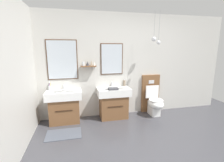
{
  "coord_description": "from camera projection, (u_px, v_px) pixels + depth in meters",
  "views": [
    {
      "loc": [
        -1.46,
        -1.87,
        1.68
      ],
      "look_at": [
        -0.67,
        1.6,
        0.95
      ],
      "focal_mm": 25.7,
      "sensor_mm": 36.0,
      "label": 1
    }
  ],
  "objects": [
    {
      "name": "wall_back",
      "position": [
        133.0,
        65.0,
        4.11
      ],
      "size": [
        4.93,
        0.56,
        2.51
      ],
      "color": "beige",
      "rests_on": "ground"
    },
    {
      "name": "bath_mat",
      "position": [
        64.0,
        134.0,
        3.18
      ],
      "size": [
        0.68,
        0.44,
        0.01
      ],
      "primitive_type": "cube",
      "color": "#474C56",
      "rests_on": "ground"
    },
    {
      "name": "vanity_sink_left",
      "position": [
        64.0,
        105.0,
        3.66
      ],
      "size": [
        0.78,
        0.47,
        0.74
      ],
      "color": "brown",
      "rests_on": "ground"
    },
    {
      "name": "tap_on_left_sink",
      "position": [
        64.0,
        86.0,
        3.74
      ],
      "size": [
        0.03,
        0.13,
        0.11
      ],
      "color": "silver",
      "rests_on": "vanity_sink_left"
    },
    {
      "name": "vanity_sink_right",
      "position": [
        113.0,
        102.0,
        3.91
      ],
      "size": [
        0.78,
        0.47,
        0.74
      ],
      "color": "brown",
      "rests_on": "ground"
    },
    {
      "name": "tap_on_right_sink",
      "position": [
        112.0,
        84.0,
        3.99
      ],
      "size": [
        0.03,
        0.13,
        0.11
      ],
      "color": "silver",
      "rests_on": "vanity_sink_right"
    },
    {
      "name": "toilet",
      "position": [
        153.0,
        100.0,
        4.14
      ],
      "size": [
        0.48,
        0.62,
        1.0
      ],
      "color": "brown",
      "rests_on": "ground"
    },
    {
      "name": "toothbrush_cup",
      "position": [
        50.0,
        88.0,
        3.66
      ],
      "size": [
        0.07,
        0.07,
        0.2
      ],
      "color": "silver",
      "rests_on": "vanity_sink_left"
    },
    {
      "name": "soap_dispenser",
      "position": [
        124.0,
        83.0,
        4.05
      ],
      "size": [
        0.06,
        0.06,
        0.18
      ],
      "color": "gray",
      "rests_on": "vanity_sink_right"
    },
    {
      "name": "folded_hand_towel",
      "position": [
        113.0,
        89.0,
        3.7
      ],
      "size": [
        0.22,
        0.16,
        0.04
      ],
      "primitive_type": "cube",
      "color": "#47474C",
      "rests_on": "vanity_sink_right"
    }
  ]
}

